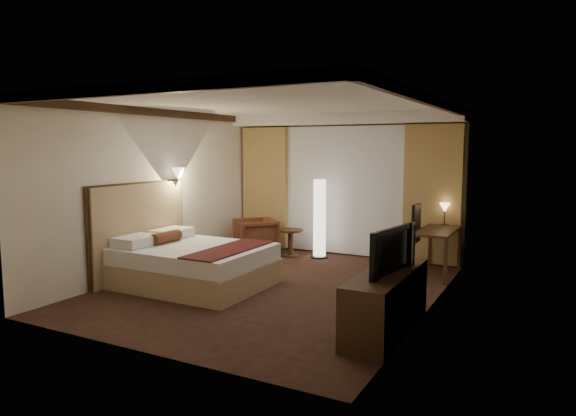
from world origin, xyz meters
The scene contains 21 objects.
floor centered at (0.00, 0.00, 0.00)m, with size 4.50×5.50×0.01m, color black.
ceiling centered at (0.00, 0.00, 2.70)m, with size 4.50×5.50×0.01m, color white.
back_wall centered at (0.00, 2.75, 1.35)m, with size 4.50×0.02×2.70m, color beige.
left_wall centered at (-2.25, 0.00, 1.35)m, with size 0.02×5.50×2.70m, color beige.
right_wall centered at (2.25, 0.00, 1.35)m, with size 0.02×5.50×2.70m, color beige.
crown_molding centered at (0.00, 0.00, 2.64)m, with size 4.50×5.50×0.12m, color black, non-canonical shape.
soffit centered at (0.00, 2.50, 2.60)m, with size 4.50×0.50×0.20m, color white.
curtain_sheer centered at (0.00, 2.67, 1.25)m, with size 2.48×0.04×2.45m, color silver.
curtain_left_drape centered at (-1.70, 2.61, 1.25)m, with size 1.00×0.14×2.45m, color #A2814A.
curtain_right_drape centered at (1.70, 2.61, 1.25)m, with size 1.00×0.14×2.45m, color #A2814A.
wall_sconce centered at (-2.09, 0.36, 1.62)m, with size 0.24×0.24×0.24m, color white, non-canonical shape.
bed centered at (-1.13, -0.47, 0.31)m, with size 2.12×1.65×0.62m, color white, non-canonical shape.
headboard centered at (-2.20, -0.47, 0.75)m, with size 0.12×1.95×1.50m, color tan, non-canonical shape.
armchair centered at (-1.47, 1.84, 0.39)m, with size 0.76×0.71×0.78m, color #4E2417.
side_table centered at (-0.82, 2.06, 0.26)m, with size 0.47×0.47×0.52m, color black, non-canonical shape.
floor_lamp centered at (-0.28, 2.19, 0.75)m, with size 0.31×0.31×1.49m, color white, non-canonical shape.
desk centered at (1.95, 1.94, 0.38)m, with size 0.55×1.31×0.75m, color black, non-canonical shape.
desk_lamp centered at (1.95, 2.44, 0.92)m, with size 0.18×0.18×0.34m, color #FFD899, non-canonical shape.
office_chair centered at (1.39, 1.89, 0.58)m, with size 0.55×0.55×1.15m, color black, non-canonical shape.
dresser centered at (2.00, -1.00, 0.34)m, with size 0.50×1.76×0.69m, color black, non-canonical shape.
television centered at (1.97, -1.00, 0.99)m, with size 1.05×0.60×0.14m, color black.
Camera 1 is at (3.65, -6.49, 2.08)m, focal length 32.00 mm.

